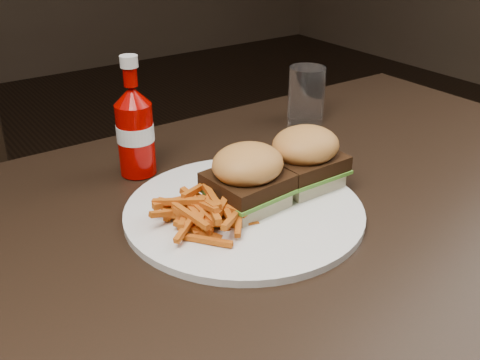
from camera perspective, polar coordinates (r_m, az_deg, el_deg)
dining_table at (r=0.85m, az=6.74°, el=-3.34°), size 1.20×0.80×0.04m
plate at (r=0.80m, az=0.41°, el=-3.16°), size 0.34×0.34×0.01m
sandwich_half_a at (r=0.79m, az=0.77°, el=-1.90°), size 0.10×0.09×0.02m
sandwich_half_b at (r=0.86m, az=6.50°, el=0.21°), size 0.09×0.09×0.02m
fries_pile at (r=0.74m, az=-3.82°, el=-3.14°), size 0.13×0.13×0.04m
ketchup_bottle at (r=0.90m, az=-10.53°, el=4.09°), size 0.07×0.07×0.12m
tumbler at (r=1.12m, az=6.75°, el=8.55°), size 0.09×0.09×0.11m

